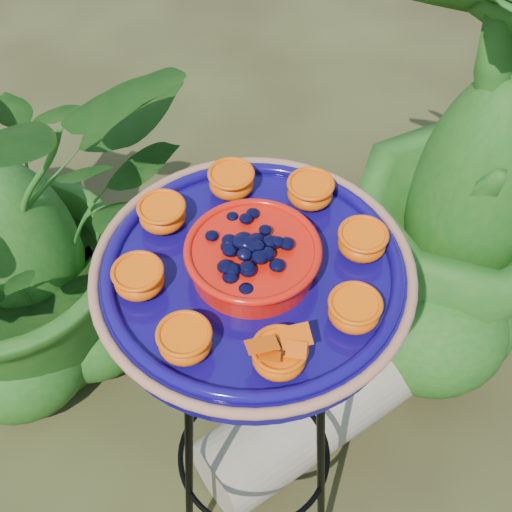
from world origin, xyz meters
name	(u,v)px	position (x,y,z in m)	size (l,w,h in m)	color
tripod_stand	(254,401)	(-0.07, 0.09, 0.49)	(0.35, 0.35, 0.80)	black
feeder_dish	(253,270)	(-0.07, 0.09, 0.84)	(0.49, 0.49, 0.10)	#10075B
driftwood_log	(315,413)	(0.11, 0.23, 0.09)	(0.19, 0.19, 0.56)	gray
shrub_back_left	(5,221)	(-0.45, 0.67, 0.44)	(0.79, 0.69, 0.88)	#185015
shrub_back_right	(484,166)	(0.57, 0.49, 0.49)	(0.55, 0.55, 0.99)	#185015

